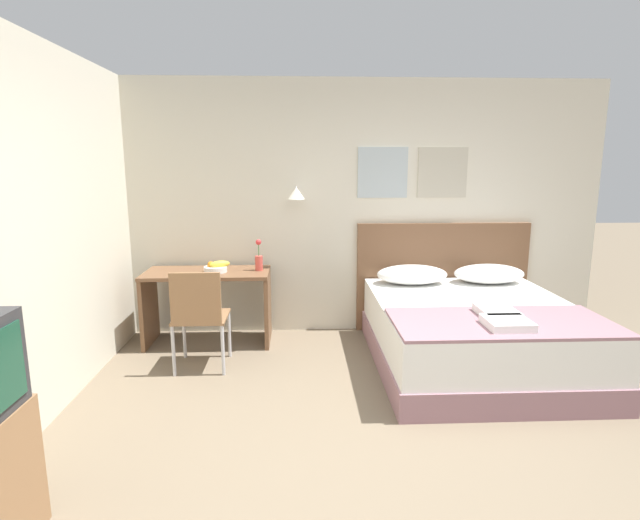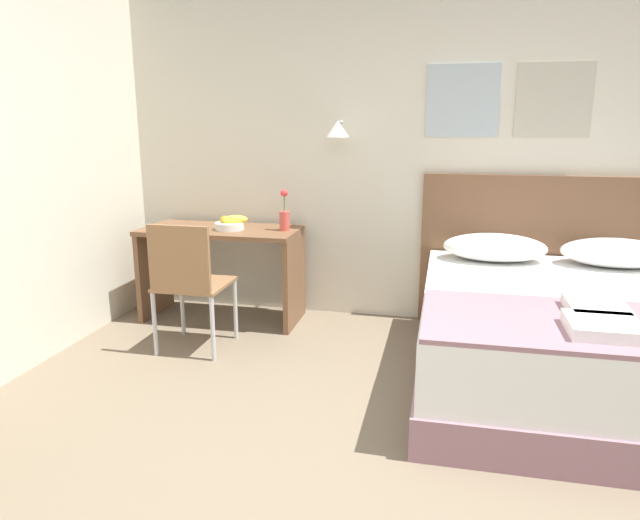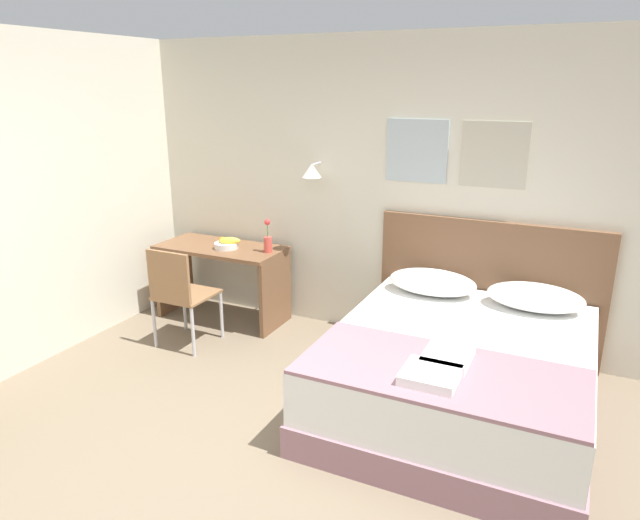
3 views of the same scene
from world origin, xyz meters
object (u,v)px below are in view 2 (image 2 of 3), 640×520
object	(u,v)px
bed	(569,341)
desk_chair	(188,277)
headboard	(546,254)
fruit_bowl	(230,224)
pillow_left	(495,247)
folded_towel_mid_bed	(603,327)
pillow_right	(616,253)
flower_vase	(284,216)
throw_blanket	(600,326)
desk	(222,255)
folded_towel_near_foot	(596,308)

from	to	relation	value
bed	desk_chair	bearing A→B (deg)	179.96
headboard	fruit_bowl	bearing A→B (deg)	-171.52
bed	pillow_left	xyz separation A→B (m)	(-0.40, 0.74, 0.39)
pillow_left	folded_towel_mid_bed	size ratio (longest dim) A/B	2.26
pillow_right	bed	bearing A→B (deg)	-118.34
bed	flower_vase	world-z (taller)	flower_vase
throw_blanket	bed	bearing A→B (deg)	90.00
bed	throw_blanket	bearing A→B (deg)	-90.00
headboard	pillow_right	distance (m)	0.50
bed	fruit_bowl	bearing A→B (deg)	164.02
fruit_bowl	desk_chair	bearing A→B (deg)	-94.39
pillow_right	folded_towel_mid_bed	bearing A→B (deg)	-106.12
pillow_right	desk	xyz separation A→B (m)	(-2.87, -0.02, -0.16)
bed	pillow_left	distance (m)	0.93
throw_blanket	flower_vase	size ratio (longest dim) A/B	5.35
flower_vase	pillow_right	bearing A→B (deg)	0.07
folded_towel_mid_bed	desk	world-z (taller)	desk
pillow_right	flower_vase	xyz separation A→B (m)	(-2.35, -0.00, 0.17)
folded_towel_near_foot	flower_vase	xyz separation A→B (m)	(-1.96, 1.18, 0.21)
pillow_right	fruit_bowl	xyz separation A→B (m)	(-2.77, -0.06, 0.10)
pillow_right	folded_towel_near_foot	xyz separation A→B (m)	(-0.39, -1.18, -0.04)
pillow_right	desk_chair	size ratio (longest dim) A/B	0.79
throw_blanket	folded_towel_mid_bed	xyz separation A→B (m)	(-0.02, -0.14, 0.04)
folded_towel_mid_bed	flower_vase	xyz separation A→B (m)	(-1.93, 1.46, 0.21)
pillow_left	pillow_right	distance (m)	0.80
bed	folded_towel_mid_bed	distance (m)	0.80
desk_chair	flower_vase	size ratio (longest dim) A/B	2.88
folded_towel_near_foot	throw_blanket	bearing A→B (deg)	-94.24
bed	folded_towel_near_foot	size ratio (longest dim) A/B	5.62
fruit_bowl	pillow_right	bearing A→B (deg)	1.28
pillow_right	throw_blanket	xyz separation A→B (m)	(-0.40, -1.32, -0.08)
pillow_right	desk_chair	bearing A→B (deg)	-165.33
pillow_left	folded_towel_mid_bed	xyz separation A→B (m)	(0.38, -1.46, -0.04)
pillow_right	desk	size ratio (longest dim) A/B	0.58
pillow_left	desk_chair	xyz separation A→B (m)	(-2.02, -0.74, -0.14)
throw_blanket	flower_vase	distance (m)	2.37
headboard	fruit_bowl	distance (m)	2.41
bed	pillow_right	xyz separation A→B (m)	(0.40, 0.74, 0.39)
pillow_right	pillow_left	bearing A→B (deg)	180.00
throw_blanket	desk_chair	distance (m)	2.49
bed	pillow_left	bearing A→B (deg)	118.34
folded_towel_mid_bed	desk_chair	xyz separation A→B (m)	(-2.40, 0.72, -0.10)
folded_towel_near_foot	folded_towel_mid_bed	bearing A→B (deg)	-96.82
folded_towel_near_foot	desk	distance (m)	2.74
folded_towel_mid_bed	bed	bearing A→B (deg)	88.16
folded_towel_near_foot	desk	xyz separation A→B (m)	(-2.48, 1.16, -0.12)
desk	fruit_bowl	bearing A→B (deg)	-20.65
throw_blanket	desk	size ratio (longest dim) A/B	1.37
pillow_left	fruit_bowl	world-z (taller)	fruit_bowl
bed	folded_towel_near_foot	xyz separation A→B (m)	(0.01, -0.44, 0.35)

